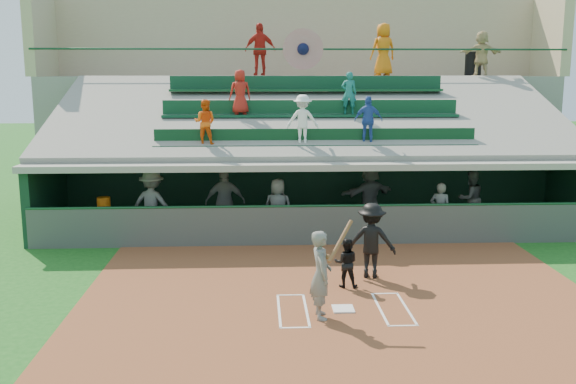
{
  "coord_description": "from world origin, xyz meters",
  "views": [
    {
      "loc": [
        -1.69,
        -12.26,
        4.75
      ],
      "look_at": [
        -0.96,
        3.5,
        1.8
      ],
      "focal_mm": 40.0,
      "sensor_mm": 36.0,
      "label": 1
    }
  ],
  "objects_px": {
    "white_table": "(102,224)",
    "batter_at_plate": "(321,274)",
    "home_plate": "(343,309)",
    "catcher": "(346,263)",
    "trash_bin": "(473,64)",
    "water_cooler": "(104,204)"
  },
  "relations": [
    {
      "from": "home_plate",
      "to": "trash_bin",
      "type": "height_order",
      "value": "trash_bin"
    },
    {
      "from": "home_plate",
      "to": "white_table",
      "type": "bearing_deg",
      "value": 135.81
    },
    {
      "from": "white_table",
      "to": "batter_at_plate",
      "type": "bearing_deg",
      "value": -61.31
    },
    {
      "from": "home_plate",
      "to": "catcher",
      "type": "xyz_separation_m",
      "value": [
        0.24,
        1.4,
        0.54
      ]
    },
    {
      "from": "water_cooler",
      "to": "trash_bin",
      "type": "height_order",
      "value": "trash_bin"
    },
    {
      "from": "home_plate",
      "to": "water_cooler",
      "type": "bearing_deg",
      "value": 135.28
    },
    {
      "from": "batter_at_plate",
      "to": "trash_bin",
      "type": "relative_size",
      "value": 2.06
    },
    {
      "from": "trash_bin",
      "to": "home_plate",
      "type": "bearing_deg",
      "value": -117.51
    },
    {
      "from": "batter_at_plate",
      "to": "catcher",
      "type": "height_order",
      "value": "batter_at_plate"
    },
    {
      "from": "home_plate",
      "to": "catcher",
      "type": "distance_m",
      "value": 1.52
    },
    {
      "from": "batter_at_plate",
      "to": "trash_bin",
      "type": "xyz_separation_m",
      "value": [
        7.26,
        13.38,
        4.17
      ]
    },
    {
      "from": "batter_at_plate",
      "to": "catcher",
      "type": "bearing_deg",
      "value": 67.68
    },
    {
      "from": "white_table",
      "to": "water_cooler",
      "type": "height_order",
      "value": "water_cooler"
    },
    {
      "from": "water_cooler",
      "to": "trash_bin",
      "type": "xyz_separation_m",
      "value": [
        12.93,
        6.87,
        4.06
      ]
    },
    {
      "from": "batter_at_plate",
      "to": "trash_bin",
      "type": "bearing_deg",
      "value": 61.52
    },
    {
      "from": "catcher",
      "to": "trash_bin",
      "type": "distance_m",
      "value": 14.04
    },
    {
      "from": "home_plate",
      "to": "water_cooler",
      "type": "xyz_separation_m",
      "value": [
        -6.17,
        6.11,
        0.98
      ]
    },
    {
      "from": "batter_at_plate",
      "to": "white_table",
      "type": "xyz_separation_m",
      "value": [
        -5.74,
        6.46,
        -0.47
      ]
    },
    {
      "from": "batter_at_plate",
      "to": "catcher",
      "type": "relative_size",
      "value": 1.76
    },
    {
      "from": "catcher",
      "to": "water_cooler",
      "type": "relative_size",
      "value": 2.88
    },
    {
      "from": "batter_at_plate",
      "to": "water_cooler",
      "type": "distance_m",
      "value": 8.64
    },
    {
      "from": "home_plate",
      "to": "water_cooler",
      "type": "relative_size",
      "value": 1.12
    }
  ]
}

